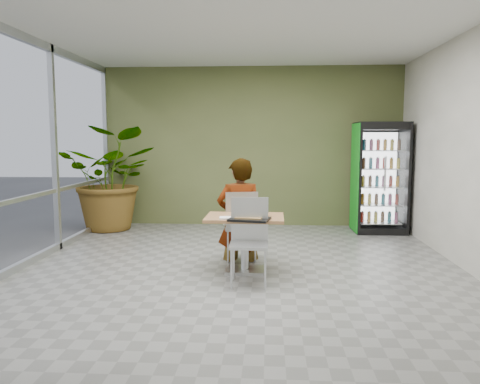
{
  "coord_description": "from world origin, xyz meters",
  "views": [
    {
      "loc": [
        0.36,
        -5.99,
        1.76
      ],
      "look_at": [
        -0.05,
        0.67,
        1.0
      ],
      "focal_mm": 35.0,
      "sensor_mm": 36.0,
      "label": 1
    }
  ],
  "objects_px": {
    "dining_table": "(245,232)",
    "potted_plant": "(112,179)",
    "chair_far": "(241,221)",
    "beverage_fridge": "(380,178)",
    "seated_woman": "(240,220)",
    "soda_cup": "(264,210)",
    "cafeteria_tray": "(250,219)",
    "chair_near": "(249,233)"
  },
  "relations": [
    {
      "from": "potted_plant",
      "to": "dining_table",
      "type": "bearing_deg",
      "value": -45.66
    },
    {
      "from": "chair_far",
      "to": "seated_woman",
      "type": "xyz_separation_m",
      "value": [
        -0.02,
        0.06,
        -0.0
      ]
    },
    {
      "from": "chair_near",
      "to": "dining_table",
      "type": "bearing_deg",
      "value": 99.61
    },
    {
      "from": "dining_table",
      "to": "cafeteria_tray",
      "type": "bearing_deg",
      "value": -76.45
    },
    {
      "from": "beverage_fridge",
      "to": "potted_plant",
      "type": "xyz_separation_m",
      "value": [
        -5.11,
        -0.07,
        -0.04
      ]
    },
    {
      "from": "cafeteria_tray",
      "to": "potted_plant",
      "type": "distance_m",
      "value": 4.17
    },
    {
      "from": "soda_cup",
      "to": "potted_plant",
      "type": "distance_m",
      "value": 4.04
    },
    {
      "from": "seated_woman",
      "to": "beverage_fridge",
      "type": "relative_size",
      "value": 0.87
    },
    {
      "from": "dining_table",
      "to": "soda_cup",
      "type": "distance_m",
      "value": 0.39
    },
    {
      "from": "chair_near",
      "to": "soda_cup",
      "type": "height_order",
      "value": "chair_near"
    },
    {
      "from": "beverage_fridge",
      "to": "seated_woman",
      "type": "bearing_deg",
      "value": -138.84
    },
    {
      "from": "chair_far",
      "to": "potted_plant",
      "type": "relative_size",
      "value": 0.51
    },
    {
      "from": "soda_cup",
      "to": "potted_plant",
      "type": "xyz_separation_m",
      "value": [
        -2.96,
        2.75,
        0.16
      ]
    },
    {
      "from": "chair_far",
      "to": "potted_plant",
      "type": "bearing_deg",
      "value": -51.93
    },
    {
      "from": "cafeteria_tray",
      "to": "seated_woman",
      "type": "bearing_deg",
      "value": 101.68
    },
    {
      "from": "beverage_fridge",
      "to": "dining_table",
      "type": "bearing_deg",
      "value": -131.56
    },
    {
      "from": "soda_cup",
      "to": "chair_far",
      "type": "bearing_deg",
      "value": 125.56
    },
    {
      "from": "cafeteria_tray",
      "to": "beverage_fridge",
      "type": "height_order",
      "value": "beverage_fridge"
    },
    {
      "from": "dining_table",
      "to": "seated_woman",
      "type": "xyz_separation_m",
      "value": [
        -0.1,
        0.55,
        0.06
      ]
    },
    {
      "from": "soda_cup",
      "to": "potted_plant",
      "type": "relative_size",
      "value": 0.08
    },
    {
      "from": "seated_woman",
      "to": "potted_plant",
      "type": "height_order",
      "value": "potted_plant"
    },
    {
      "from": "cafeteria_tray",
      "to": "beverage_fridge",
      "type": "bearing_deg",
      "value": 53.68
    },
    {
      "from": "chair_near",
      "to": "seated_woman",
      "type": "height_order",
      "value": "seated_woman"
    },
    {
      "from": "seated_woman",
      "to": "beverage_fridge",
      "type": "distance_m",
      "value": 3.42
    },
    {
      "from": "chair_far",
      "to": "chair_near",
      "type": "height_order",
      "value": "chair_near"
    },
    {
      "from": "seated_woman",
      "to": "chair_far",
      "type": "bearing_deg",
      "value": 99.23
    },
    {
      "from": "chair_far",
      "to": "cafeteria_tray",
      "type": "height_order",
      "value": "chair_far"
    },
    {
      "from": "chair_near",
      "to": "beverage_fridge",
      "type": "xyz_separation_m",
      "value": [
        2.32,
        3.29,
        0.42
      ]
    },
    {
      "from": "dining_table",
      "to": "chair_far",
      "type": "distance_m",
      "value": 0.5
    },
    {
      "from": "soda_cup",
      "to": "potted_plant",
      "type": "bearing_deg",
      "value": 137.14
    },
    {
      "from": "chair_far",
      "to": "beverage_fridge",
      "type": "bearing_deg",
      "value": -147.45
    },
    {
      "from": "seated_woman",
      "to": "cafeteria_tray",
      "type": "xyz_separation_m",
      "value": [
        0.18,
        -0.86,
        0.17
      ]
    },
    {
      "from": "dining_table",
      "to": "seated_woman",
      "type": "height_order",
      "value": "seated_woman"
    },
    {
      "from": "dining_table",
      "to": "soda_cup",
      "type": "relative_size",
      "value": 6.09
    },
    {
      "from": "seated_woman",
      "to": "cafeteria_tray",
      "type": "relative_size",
      "value": 3.69
    },
    {
      "from": "chair_near",
      "to": "soda_cup",
      "type": "relative_size",
      "value": 6.18
    },
    {
      "from": "soda_cup",
      "to": "cafeteria_tray",
      "type": "distance_m",
      "value": 0.39
    },
    {
      "from": "chair_far",
      "to": "seated_woman",
      "type": "distance_m",
      "value": 0.06
    },
    {
      "from": "seated_woman",
      "to": "soda_cup",
      "type": "relative_size",
      "value": 10.62
    },
    {
      "from": "dining_table",
      "to": "potted_plant",
      "type": "bearing_deg",
      "value": 134.34
    },
    {
      "from": "beverage_fridge",
      "to": "potted_plant",
      "type": "distance_m",
      "value": 5.11
    },
    {
      "from": "cafeteria_tray",
      "to": "chair_far",
      "type": "bearing_deg",
      "value": 101.07
    }
  ]
}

